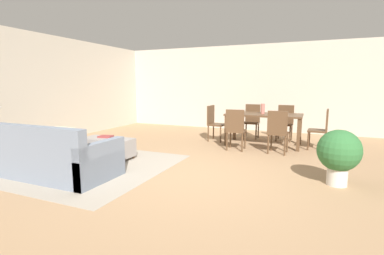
{
  "coord_description": "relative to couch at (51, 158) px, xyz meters",
  "views": [
    {
      "loc": [
        1.74,
        -4.09,
        1.44
      ],
      "look_at": [
        -0.27,
        0.6,
        0.67
      ],
      "focal_mm": 26.33,
      "sensor_mm": 36.0,
      "label": 1
    }
  ],
  "objects": [
    {
      "name": "ground_plane",
      "position": [
        2.07,
        0.95,
        -0.29
      ],
      "size": [
        10.8,
        10.8,
        0.0
      ],
      "primitive_type": "plane",
      "color": "#9E7A56"
    },
    {
      "name": "dining_chair_far_left",
      "position": [
        2.31,
        4.54,
        0.23
      ],
      "size": [
        0.4,
        0.4,
        0.92
      ],
      "color": "#513823",
      "rests_on": "ground_plane"
    },
    {
      "name": "wall_back",
      "position": [
        2.07,
        5.95,
        1.06
      ],
      "size": [
        9.0,
        0.12,
        2.7
      ],
      "primitive_type": "cube",
      "color": "#BCB2A0",
      "rests_on": "ground_plane"
    },
    {
      "name": "dining_table",
      "position": [
        2.76,
        3.73,
        0.39
      ],
      "size": [
        1.75,
        0.92,
        0.76
      ],
      "color": "#513823",
      "rests_on": "ground_plane"
    },
    {
      "name": "dining_chair_head_east",
      "position": [
        4.04,
        3.69,
        0.23
      ],
      "size": [
        0.42,
        0.42,
        0.92
      ],
      "color": "#513823",
      "rests_on": "ground_plane"
    },
    {
      "name": "vase_centerpiece",
      "position": [
        2.72,
        3.74,
        0.59
      ],
      "size": [
        0.09,
        0.09,
        0.24
      ],
      "primitive_type": "cylinder",
      "color": "#B26659",
      "rests_on": "dining_table"
    },
    {
      "name": "book_on_ottoman",
      "position": [
        0.04,
        1.28,
        0.14
      ],
      "size": [
        0.3,
        0.25,
        0.03
      ],
      "primitive_type": "cube",
      "rotation": [
        0.0,
        0.0,
        0.21
      ],
      "color": "maroon",
      "rests_on": "ottoman_table"
    },
    {
      "name": "couch",
      "position": [
        0.0,
        0.0,
        0.0
      ],
      "size": [
        2.09,
        0.97,
        0.86
      ],
      "color": "slate",
      "rests_on": "ground_plane"
    },
    {
      "name": "potted_plant",
      "position": [
        4.2,
        1.31,
        0.2
      ],
      "size": [
        0.6,
        0.6,
        0.82
      ],
      "color": "beige",
      "rests_on": "ground_plane"
    },
    {
      "name": "wall_left",
      "position": [
        -2.43,
        1.45,
        1.06
      ],
      "size": [
        0.12,
        11.0,
        2.7
      ],
      "primitive_type": "cube",
      "color": "#BCB2A0",
      "rests_on": "ground_plane"
    },
    {
      "name": "ottoman_table",
      "position": [
        0.13,
        1.2,
        -0.05
      ],
      "size": [
        1.04,
        0.48,
        0.41
      ],
      "color": "gray",
      "rests_on": "ground_plane"
    },
    {
      "name": "dining_chair_near_right",
      "position": [
        3.18,
        2.91,
        0.23
      ],
      "size": [
        0.42,
        0.42,
        0.92
      ],
      "color": "#513823",
      "rests_on": "ground_plane"
    },
    {
      "name": "dining_chair_near_left",
      "position": [
        2.28,
        2.87,
        0.23
      ],
      "size": [
        0.42,
        0.42,
        0.92
      ],
      "color": "#513823",
      "rests_on": "ground_plane"
    },
    {
      "name": "dining_chair_head_west",
      "position": [
        1.49,
        3.75,
        0.23
      ],
      "size": [
        0.43,
        0.43,
        0.92
      ],
      "color": "#513823",
      "rests_on": "ground_plane"
    },
    {
      "name": "dining_chair_far_right",
      "position": [
        3.18,
        4.56,
        0.23
      ],
      "size": [
        0.42,
        0.42,
        0.92
      ],
      "color": "#513823",
      "rests_on": "ground_plane"
    },
    {
      "name": "area_rug",
      "position": [
        0.06,
        0.63,
        -0.28
      ],
      "size": [
        3.0,
        2.8,
        0.01
      ],
      "primitive_type": "cube",
      "color": "gray",
      "rests_on": "ground_plane"
    }
  ]
}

